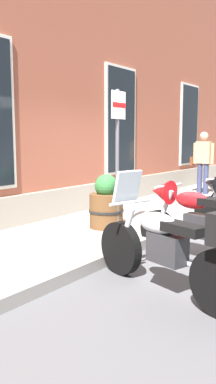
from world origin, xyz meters
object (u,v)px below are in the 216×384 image
motorcycle_silver_touring (172,247)px  parking_sign (118,140)px  motorcycle_red_sport (193,217)px  barrel_planter (106,205)px  pedestrian_tan_coat (203,159)px

motorcycle_silver_touring → parking_sign: parking_sign is taller
motorcycle_silver_touring → motorcycle_red_sport: bearing=15.1°
barrel_planter → motorcycle_silver_touring: bearing=-128.4°
pedestrian_tan_coat → parking_sign: size_ratio=0.73×
motorcycle_red_sport → pedestrian_tan_coat: (5.10, 1.97, 0.53)m
motorcycle_silver_touring → barrel_planter: bearing=51.6°
parking_sign → motorcycle_red_sport: bearing=-98.2°
motorcycle_red_sport → motorcycle_silver_touring: bearing=-164.9°
motorcycle_silver_touring → parking_sign: (1.61, 1.82, 1.11)m
motorcycle_silver_touring → motorcycle_red_sport: (1.40, 0.38, 0.04)m
pedestrian_tan_coat → barrel_planter: pedestrian_tan_coat is taller
pedestrian_tan_coat → barrel_planter: (-4.85, -0.26, -0.56)m
motorcycle_silver_touring → pedestrian_tan_coat: pedestrian_tan_coat is taller
pedestrian_tan_coat → barrel_planter: 4.89m
parking_sign → pedestrian_tan_coat: bearing=6.1°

